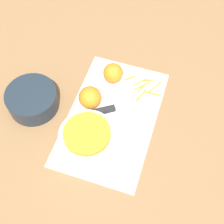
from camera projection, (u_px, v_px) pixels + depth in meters
The scene contains 8 objects.
ground_plane at pixel (112, 117), 1.06m from camera, with size 4.00×4.00×0.00m, color olive.
cutting_board at pixel (112, 117), 1.05m from camera, with size 0.47×0.29×0.01m.
bowl_speckled at pixel (88, 139), 0.96m from camera, with size 0.18×0.18×0.09m.
bowl_dark at pixel (32, 100), 1.05m from camera, with size 0.17×0.17×0.07m.
knife at pixel (106, 111), 1.06m from camera, with size 0.16×0.22×0.02m.
orange_left at pixel (113, 73), 1.10m from camera, with size 0.07×0.07×0.07m.
orange_right at pixel (90, 98), 1.04m from camera, with size 0.08×0.08×0.08m.
peel_pile at pixel (144, 87), 1.11m from camera, with size 0.11×0.14×0.01m.
Camera 1 is at (-0.50, -0.16, 0.92)m, focal length 50.00 mm.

